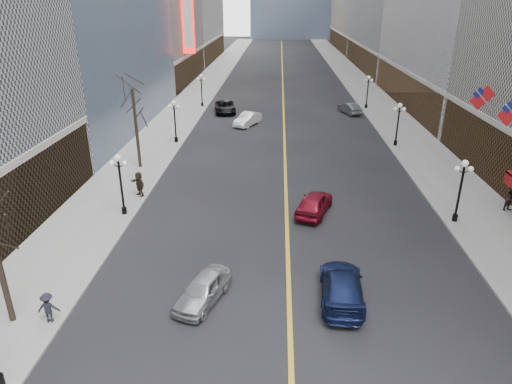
# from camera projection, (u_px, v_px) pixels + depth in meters

# --- Properties ---
(sidewalk_east) EXTENTS (6.00, 230.00, 0.15)m
(sidewalk_east) POSITION_uv_depth(u_px,v_px,m) (376.00, 103.00, 68.82)
(sidewalk_east) COLOR gray
(sidewalk_east) RESTS_ON ground
(sidewalk_west) EXTENTS (6.00, 230.00, 0.15)m
(sidewalk_west) POSITION_uv_depth(u_px,v_px,m) (192.00, 101.00, 70.08)
(sidewalk_west) COLOR gray
(sidewalk_west) RESTS_ON ground
(lane_line) EXTENTS (0.25, 200.00, 0.02)m
(lane_line) POSITION_uv_depth(u_px,v_px,m) (283.00, 90.00, 78.67)
(lane_line) COLOR gold
(lane_line) RESTS_ON ground
(streetlamp_east_1) EXTENTS (1.26, 0.44, 4.52)m
(streetlamp_east_1) POSITION_uv_depth(u_px,v_px,m) (461.00, 185.00, 31.05)
(streetlamp_east_1) COLOR black
(streetlamp_east_1) RESTS_ON sidewalk_east
(streetlamp_east_2) EXTENTS (1.26, 0.44, 4.52)m
(streetlamp_east_2) POSITION_uv_depth(u_px,v_px,m) (398.00, 120.00, 47.59)
(streetlamp_east_2) COLOR black
(streetlamp_east_2) RESTS_ON sidewalk_east
(streetlamp_east_3) EXTENTS (1.26, 0.44, 4.52)m
(streetlamp_east_3) POSITION_uv_depth(u_px,v_px,m) (368.00, 88.00, 64.13)
(streetlamp_east_3) COLOR black
(streetlamp_east_3) RESTS_ON sidewalk_east
(streetlamp_west_1) EXTENTS (1.26, 0.44, 4.52)m
(streetlamp_west_1) POSITION_uv_depth(u_px,v_px,m) (120.00, 178.00, 32.11)
(streetlamp_west_1) COLOR black
(streetlamp_west_1) RESTS_ON sidewalk_west
(streetlamp_west_2) EXTENTS (1.26, 0.44, 4.52)m
(streetlamp_west_2) POSITION_uv_depth(u_px,v_px,m) (175.00, 117.00, 48.65)
(streetlamp_west_2) COLOR black
(streetlamp_west_2) RESTS_ON sidewalk_west
(streetlamp_west_3) EXTENTS (1.26, 0.44, 4.52)m
(streetlamp_west_3) POSITION_uv_depth(u_px,v_px,m) (201.00, 87.00, 65.20)
(streetlamp_west_3) COLOR black
(streetlamp_west_3) RESTS_ON sidewalk_west
(flag_5) EXTENTS (2.87, 0.12, 2.87)m
(flag_5) POSITION_uv_depth(u_px,v_px,m) (484.00, 100.00, 35.61)
(flag_5) COLOR #B2B2B7
(flag_5) RESTS_ON ground
(theatre_marquee) EXTENTS (2.00, 0.55, 12.00)m
(theatre_marquee) POSITION_uv_depth(u_px,v_px,m) (188.00, 16.00, 74.69)
(theatre_marquee) COLOR red
(theatre_marquee) RESTS_ON ground
(tree_west_far) EXTENTS (3.60, 3.60, 7.92)m
(tree_west_far) POSITION_uv_depth(u_px,v_px,m) (134.00, 101.00, 40.07)
(tree_west_far) COLOR #2D231C
(tree_west_far) RESTS_ON sidewalk_west
(car_nb_near) EXTENTS (3.03, 4.58, 1.45)m
(car_nb_near) POSITION_uv_depth(u_px,v_px,m) (203.00, 289.00, 23.57)
(car_nb_near) COLOR #ACAFB4
(car_nb_near) RESTS_ON ground
(car_nb_mid) EXTENTS (3.47, 5.03, 1.57)m
(car_nb_mid) POSITION_uv_depth(u_px,v_px,m) (248.00, 119.00, 56.52)
(car_nb_mid) COLOR silver
(car_nb_mid) RESTS_ON ground
(car_nb_far) EXTENTS (3.57, 6.08, 1.59)m
(car_nb_far) POSITION_uv_depth(u_px,v_px,m) (225.00, 107.00, 62.79)
(car_nb_far) COLOR black
(car_nb_far) RESTS_ON ground
(car_sb_near) EXTENTS (2.53, 5.49, 1.56)m
(car_sb_near) POSITION_uv_depth(u_px,v_px,m) (342.00, 286.00, 23.72)
(car_sb_near) COLOR #111B42
(car_sb_near) RESTS_ON ground
(car_sb_mid) EXTENTS (3.39, 5.16, 1.63)m
(car_sb_mid) POSITION_uv_depth(u_px,v_px,m) (314.00, 203.00, 33.27)
(car_sb_mid) COLOR maroon
(car_sb_mid) RESTS_ON ground
(car_sb_far) EXTENTS (3.00, 4.76, 1.48)m
(car_sb_far) POSITION_uv_depth(u_px,v_px,m) (350.00, 108.00, 62.36)
(car_sb_far) COLOR #555C5D
(car_sb_far) RESTS_ON ground
(ped_east_walk) EXTENTS (1.03, 0.81, 1.87)m
(ped_east_walk) POSITION_uv_depth(u_px,v_px,m) (511.00, 199.00, 33.32)
(ped_east_walk) COLOR black
(ped_east_walk) RESTS_ON sidewalk_east
(ped_west_walk) EXTENTS (1.08, 0.56, 1.59)m
(ped_west_walk) POSITION_uv_depth(u_px,v_px,m) (48.00, 308.00, 21.82)
(ped_west_walk) COLOR black
(ped_west_walk) RESTS_ON sidewalk_west
(ped_west_far) EXTENTS (1.70, 1.64, 1.98)m
(ped_west_far) POSITION_uv_depth(u_px,v_px,m) (139.00, 184.00, 35.86)
(ped_west_far) COLOR black
(ped_west_far) RESTS_ON sidewalk_west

